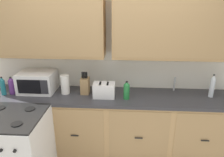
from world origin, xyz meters
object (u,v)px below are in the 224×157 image
object	(u,v)px
paper_towel_roll	(65,84)
bottle_teal	(3,86)
knife_block	(85,85)
bottle_clear	(212,86)
toaster	(104,90)
bottle_violet	(12,86)
bottle_green	(127,90)
microwave	(37,82)
stove_range	(15,151)

from	to	relation	value
paper_towel_roll	bottle_teal	world-z (taller)	paper_towel_roll
knife_block	bottle_teal	xyz separation A→B (m)	(-1.09, -0.12, 0.01)
bottle_clear	knife_block	bearing A→B (deg)	179.85
toaster	bottle_violet	size ratio (longest dim) A/B	1.17
toaster	bottle_green	xyz separation A→B (m)	(0.29, -0.04, 0.02)
knife_block	bottle_teal	distance (m)	1.09
bottle_green	bottle_clear	size ratio (longest dim) A/B	0.78
bottle_green	bottle_violet	distance (m)	1.55
paper_towel_roll	bottle_green	xyz separation A→B (m)	(0.83, -0.12, -0.01)
bottle_violet	bottle_clear	bearing A→B (deg)	1.54
microwave	knife_block	xyz separation A→B (m)	(0.67, -0.03, -0.02)
bottle_teal	stove_range	bearing A→B (deg)	-58.04
bottle_teal	bottle_green	size ratio (longest dim) A/B	1.04
microwave	bottle_clear	distance (m)	2.34
microwave	bottle_teal	bearing A→B (deg)	-161.35
bottle_clear	stove_range	bearing A→B (deg)	-164.55
stove_range	microwave	bearing A→B (deg)	84.16
knife_block	bottle_violet	xyz separation A→B (m)	(-0.99, -0.08, 0.00)
knife_block	paper_towel_roll	distance (m)	0.27
knife_block	bottle_violet	size ratio (longest dim) A/B	1.29
paper_towel_roll	bottle_violet	size ratio (longest dim) A/B	1.08
toaster	bottle_teal	distance (m)	1.36
toaster	paper_towel_roll	bearing A→B (deg)	171.79
bottle_violet	bottle_green	bearing A→B (deg)	-2.23
toaster	bottle_violet	xyz separation A→B (m)	(-1.26, 0.02, 0.02)
knife_block	bottle_green	bearing A→B (deg)	-13.63
bottle_green	bottle_violet	bearing A→B (deg)	177.77
paper_towel_roll	bottle_green	distance (m)	0.84
bottle_green	bottle_clear	xyz separation A→B (m)	(1.11, 0.13, 0.03)
bottle_clear	paper_towel_roll	bearing A→B (deg)	-179.54
bottle_teal	paper_towel_roll	bearing A→B (deg)	6.63
paper_towel_roll	bottle_green	size ratio (longest dim) A/B	1.07
knife_block	bottle_teal	world-z (taller)	knife_block
toaster	bottle_clear	world-z (taller)	bottle_clear
bottle_violet	toaster	bearing A→B (deg)	-0.99
knife_block	bottle_violet	world-z (taller)	knife_block
paper_towel_roll	bottle_violet	bearing A→B (deg)	-175.56
bottle_teal	bottle_clear	world-z (taller)	bottle_clear
microwave	paper_towel_roll	bearing A→B (deg)	-6.54
paper_towel_roll	bottle_clear	distance (m)	1.94
toaster	bottle_clear	xyz separation A→B (m)	(1.40, 0.09, 0.06)
bottle_teal	bottle_violet	distance (m)	0.11
toaster	bottle_violet	bearing A→B (deg)	179.01
microwave	knife_block	distance (m)	0.67
paper_towel_roll	bottle_teal	xyz separation A→B (m)	(-0.82, -0.10, -0.01)
toaster	paper_towel_roll	size ratio (longest dim) A/B	1.08
microwave	knife_block	size ratio (longest dim) A/B	1.55
microwave	knife_block	bearing A→B (deg)	-2.23
toaster	bottle_violet	distance (m)	1.26
bottle_clear	bottle_green	bearing A→B (deg)	-173.24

